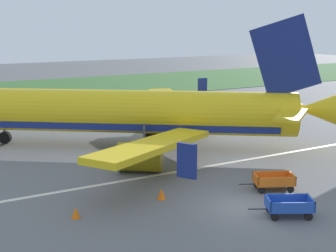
{
  "coord_description": "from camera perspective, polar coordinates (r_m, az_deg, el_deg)",
  "views": [
    {
      "loc": [
        -15.51,
        -19.86,
        10.49
      ],
      "look_at": [
        0.62,
        10.32,
        2.8
      ],
      "focal_mm": 48.54,
      "sensor_mm": 36.0,
      "label": 1
    }
  ],
  "objects": [
    {
      "name": "apron_stripe",
      "position": [
        33.23,
        1.28,
        -5.73
      ],
      "size": [
        120.0,
        0.36,
        0.01
      ],
      "primitive_type": "cube",
      "color": "silver",
      "rests_on": "ground"
    },
    {
      "name": "ground_plane",
      "position": [
        27.29,
        9.25,
        -10.11
      ],
      "size": [
        220.0,
        220.0,
        0.0
      ],
      "primitive_type": "plane",
      "color": "slate"
    },
    {
      "name": "traffic_cone_near_plane",
      "position": [
        28.1,
        -0.84,
        -8.48
      ],
      "size": [
        0.54,
        0.54,
        0.71
      ],
      "primitive_type": "cone",
      "color": "orange",
      "rests_on": "ground"
    },
    {
      "name": "baggage_cart_nearest",
      "position": [
        26.51,
        14.96,
        -9.68
      ],
      "size": [
        3.5,
        2.37,
        1.07
      ],
      "color": "#234CB2",
      "rests_on": "ground"
    },
    {
      "name": "traffic_cone_mid_apron",
      "position": [
        26.02,
        -11.51,
        -10.6
      ],
      "size": [
        0.49,
        0.49,
        0.64
      ],
      "primitive_type": "cone",
      "color": "orange",
      "rests_on": "ground"
    },
    {
      "name": "grass_strip",
      "position": [
        77.21,
        -16.32,
        4.37
      ],
      "size": [
        220.0,
        28.0,
        0.06
      ],
      "primitive_type": "cube",
      "color": "#3D7033",
      "rests_on": "ground"
    },
    {
      "name": "baggage_cart_second_in_row",
      "position": [
        30.26,
        13.11,
        -6.75
      ],
      "size": [
        3.55,
        2.29,
        1.07
      ],
      "color": "orange",
      "rests_on": "ground"
    },
    {
      "name": "airplane",
      "position": [
        39.19,
        -4.66,
        1.69
      ],
      "size": [
        33.1,
        28.21,
        11.34
      ],
      "color": "yellow",
      "rests_on": "ground"
    }
  ]
}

